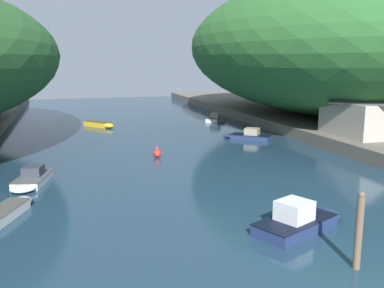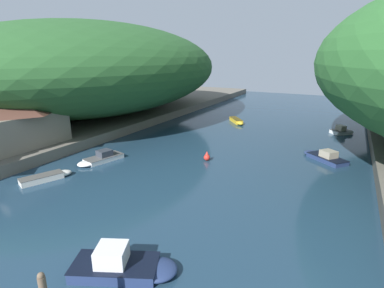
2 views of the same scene
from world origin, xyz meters
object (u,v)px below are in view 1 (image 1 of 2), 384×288
object	(u,v)px
boat_open_rowboat	(9,209)
boat_far_right_bank	(301,219)
right_bank_cottage	(364,111)
boat_red_skiff	(100,125)
boat_cabin_cruiser	(246,135)
boat_far_upstream	(31,179)
boat_small_dinghy	(217,119)
channel_buoy_near	(157,153)

from	to	relation	value
boat_open_rowboat	boat_far_right_bank	size ratio (longest dim) A/B	0.79
boat_far_right_bank	right_bank_cottage	bearing A→B (deg)	110.51
boat_red_skiff	boat_cabin_cruiser	bearing A→B (deg)	100.32
boat_red_skiff	boat_far_upstream	world-z (taller)	boat_far_upstream
boat_open_rowboat	boat_far_right_bank	bearing A→B (deg)	-2.82
boat_small_dinghy	boat_cabin_cruiser	distance (m)	14.21
boat_small_dinghy	boat_cabin_cruiser	xyz separation A→B (m)	(-1.48, -14.13, -0.02)
boat_red_skiff	boat_cabin_cruiser	size ratio (longest dim) A/B	0.87
boat_small_dinghy	channel_buoy_near	distance (m)	24.58
boat_open_rowboat	boat_red_skiff	xyz separation A→B (m)	(7.82, 32.29, 0.05)
boat_far_right_bank	boat_small_dinghy	distance (m)	40.65
right_bank_cottage	boat_small_dinghy	xyz separation A→B (m)	(-7.72, 22.18, -3.36)
right_bank_cottage	boat_far_upstream	xyz separation A→B (m)	(-31.54, -4.51, -3.39)
boat_far_right_bank	boat_red_skiff	world-z (taller)	boat_far_right_bank
boat_open_rowboat	channel_buoy_near	xyz separation A→B (m)	(11.32, 12.13, 0.14)
boat_red_skiff	channel_buoy_near	size ratio (longest dim) A/B	4.34
boat_far_right_bank	channel_buoy_near	size ratio (longest dim) A/B	5.66
boat_red_skiff	channel_buoy_near	xyz separation A→B (m)	(3.50, -20.16, 0.08)
boat_open_rowboat	channel_buoy_near	distance (m)	16.59
boat_cabin_cruiser	boat_far_upstream	world-z (taller)	boat_cabin_cruiser
boat_open_rowboat	boat_red_skiff	world-z (taller)	boat_red_skiff
boat_open_rowboat	channel_buoy_near	world-z (taller)	channel_buoy_near
boat_cabin_cruiser	boat_far_upstream	size ratio (longest dim) A/B	0.97
right_bank_cottage	boat_small_dinghy	world-z (taller)	right_bank_cottage
boat_small_dinghy	boat_far_upstream	bearing A→B (deg)	-84.09
boat_cabin_cruiser	boat_far_right_bank	bearing A→B (deg)	-157.67
boat_small_dinghy	channel_buoy_near	world-z (taller)	boat_small_dinghy
boat_cabin_cruiser	channel_buoy_near	world-z (taller)	boat_cabin_cruiser
boat_far_right_bank	boat_cabin_cruiser	distance (m)	26.62
right_bank_cottage	boat_red_skiff	xyz separation A→B (m)	(-24.49, 21.65, -3.41)
boat_open_rowboat	boat_far_right_bank	distance (m)	16.52
boat_open_rowboat	boat_far_right_bank	xyz separation A→B (m)	(15.10, -6.70, 0.21)
boat_open_rowboat	boat_cabin_cruiser	distance (m)	29.72
right_bank_cottage	boat_far_right_bank	distance (m)	24.65
boat_open_rowboat	boat_cabin_cruiser	world-z (taller)	boat_cabin_cruiser
boat_far_right_bank	boat_red_skiff	xyz separation A→B (m)	(-7.28, 38.99, -0.15)
boat_far_right_bank	boat_cabin_cruiser	world-z (taller)	boat_far_right_bank
boat_open_rowboat	boat_far_upstream	distance (m)	6.18
boat_far_right_bank	boat_far_upstream	bearing A→B (deg)	-156.55
boat_small_dinghy	boat_red_skiff	xyz separation A→B (m)	(-16.78, -0.53, -0.05)
right_bank_cottage	boat_open_rowboat	distance (m)	34.20
right_bank_cottage	boat_open_rowboat	bearing A→B (deg)	-161.78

